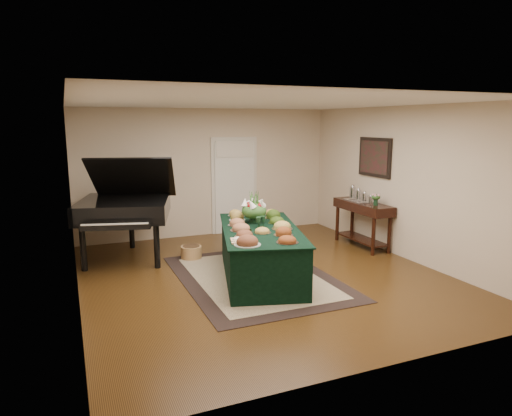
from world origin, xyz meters
name	(u,v)px	position (x,y,z in m)	size (l,w,h in m)	color
ground	(263,276)	(0.00, 0.00, 0.00)	(6.00, 6.00, 0.00)	black
area_rug	(255,277)	(-0.15, -0.04, 0.01)	(2.27, 3.18, 0.01)	black
kitchen_doorway	(234,187)	(0.60, 2.97, 1.02)	(1.05, 0.07, 2.10)	beige
buffet_table	(260,252)	(-0.06, -0.02, 0.40)	(1.79, 2.68, 0.79)	black
food_platters	(259,225)	(-0.07, 0.01, 0.84)	(1.44, 2.28, 0.13)	silver
cutting_board	(242,238)	(-0.60, -0.64, 0.83)	(0.38, 0.38, 0.10)	tan
green_goblets	(260,222)	(-0.05, 0.01, 0.88)	(0.19, 0.14, 0.18)	black
floral_centerpiece	(254,208)	(0.00, 0.39, 1.04)	(0.43, 0.43, 0.43)	black
grand_piano	(125,207)	(-1.88, 1.82, 0.93)	(1.97, 2.11, 1.84)	black
wicker_basket	(191,252)	(-0.82, 1.35, 0.12)	(0.37, 0.37, 0.23)	#A37442
mahogany_sideboard	(363,212)	(2.50, 0.87, 0.69)	(0.45, 1.42, 0.89)	black
tea_service	(360,196)	(2.50, 0.98, 1.00)	(0.34, 0.74, 0.30)	silver
pink_bouquet	(376,197)	(2.50, 0.48, 1.04)	(0.18, 0.18, 0.23)	black
wall_painting	(375,157)	(2.72, 0.87, 1.75)	(0.05, 0.95, 0.75)	black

